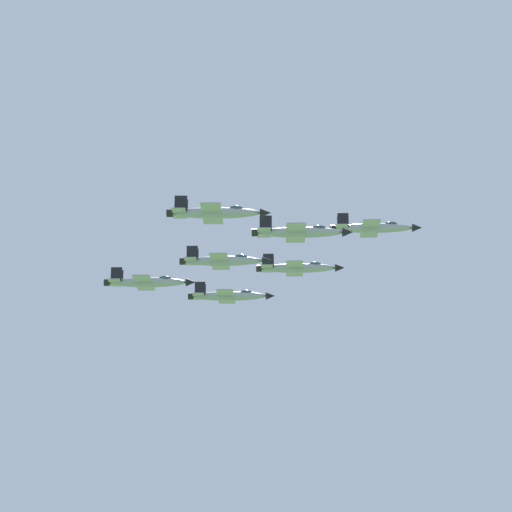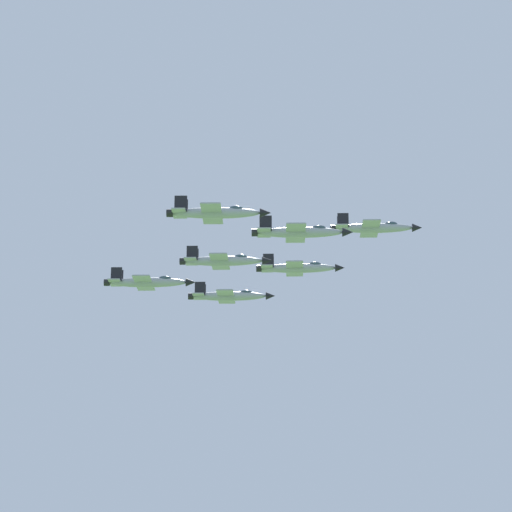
{
  "view_description": "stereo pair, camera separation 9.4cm",
  "coord_description": "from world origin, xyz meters",
  "px_view_note": "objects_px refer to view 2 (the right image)",
  "views": [
    {
      "loc": [
        155.49,
        -191.61,
        101.0
      ],
      "look_at": [
        9.54,
        -42.03,
        164.8
      ],
      "focal_mm": 79.11,
      "sensor_mm": 36.0,
      "label": 1
    },
    {
      "loc": [
        155.56,
        -191.54,
        101.0
      ],
      "look_at": [
        9.54,
        -42.03,
        164.8
      ],
      "focal_mm": 79.11,
      "sensor_mm": 36.0,
      "label": 2
    }
  ],
  "objects_px": {
    "jet_left_wingman": "(298,268)",
    "jet_left_outer": "(230,296)",
    "jet_lead": "(374,228)",
    "jet_slot_rear": "(224,261)",
    "jet_trailing": "(148,282)",
    "jet_right_wingman": "(300,232)",
    "jet_right_outer": "(216,213)"
  },
  "relations": [
    {
      "from": "jet_left_wingman",
      "to": "jet_left_outer",
      "type": "relative_size",
      "value": 0.97
    },
    {
      "from": "jet_lead",
      "to": "jet_slot_rear",
      "type": "xyz_separation_m",
      "value": [
        -21.46,
        -19.97,
        -6.49
      ]
    },
    {
      "from": "jet_left_outer",
      "to": "jet_slot_rear",
      "type": "xyz_separation_m",
      "value": [
        16.98,
        -18.24,
        0.41
      ]
    },
    {
      "from": "jet_left_wingman",
      "to": "jet_trailing",
      "type": "xyz_separation_m",
      "value": [
        -12.97,
        -29.09,
        -6.32
      ]
    },
    {
      "from": "jet_slot_rear",
      "to": "jet_left_outer",
      "type": "bearing_deg",
      "value": 90.31
    },
    {
      "from": "jet_lead",
      "to": "jet_right_wingman",
      "type": "height_order",
      "value": "jet_lead"
    },
    {
      "from": "jet_left_wingman",
      "to": "jet_slot_rear",
      "type": "relative_size",
      "value": 1.01
    },
    {
      "from": "jet_lead",
      "to": "jet_slot_rear",
      "type": "bearing_deg",
      "value": -179.54
    },
    {
      "from": "jet_slot_rear",
      "to": "jet_trailing",
      "type": "bearing_deg",
      "value": -179.69
    },
    {
      "from": "jet_lead",
      "to": "jet_left_wingman",
      "type": "xyz_separation_m",
      "value": [
        -19.22,
        -0.87,
        -4.39
      ]
    },
    {
      "from": "jet_right_wingman",
      "to": "jet_slot_rear",
      "type": "relative_size",
      "value": 1.03
    },
    {
      "from": "jet_slot_rear",
      "to": "jet_right_wingman",
      "type": "bearing_deg",
      "value": -40.05
    },
    {
      "from": "jet_right_wingman",
      "to": "jet_left_wingman",
      "type": "bearing_deg",
      "value": 89.5
    },
    {
      "from": "jet_right_wingman",
      "to": "jet_left_outer",
      "type": "distance_m",
      "value": 40.2
    },
    {
      "from": "jet_left_wingman",
      "to": "jet_slot_rear",
      "type": "xyz_separation_m",
      "value": [
        -2.24,
        -19.11,
        -2.1
      ]
    },
    {
      "from": "jet_left_wingman",
      "to": "jet_right_wingman",
      "type": "bearing_deg",
      "value": -89.39
    },
    {
      "from": "jet_left_wingman",
      "to": "jet_right_outer",
      "type": "xyz_separation_m",
      "value": [
        14.74,
        -37.34,
        -0.91
      ]
    },
    {
      "from": "jet_left_wingman",
      "to": "jet_right_outer",
      "type": "distance_m",
      "value": 40.16
    },
    {
      "from": "jet_right_outer",
      "to": "jet_lead",
      "type": "bearing_deg",
      "value": 39.67
    },
    {
      "from": "jet_right_outer",
      "to": "jet_right_wingman",
      "type": "bearing_deg",
      "value": 39.67
    },
    {
      "from": "jet_lead",
      "to": "jet_slot_rear",
      "type": "distance_m",
      "value": 30.03
    },
    {
      "from": "jet_right_wingman",
      "to": "jet_right_outer",
      "type": "relative_size",
      "value": 1.03
    },
    {
      "from": "jet_slot_rear",
      "to": "jet_trailing",
      "type": "distance_m",
      "value": 15.25
    },
    {
      "from": "jet_left_outer",
      "to": "jet_trailing",
      "type": "xyz_separation_m",
      "value": [
        6.25,
        -28.23,
        -3.81
      ]
    },
    {
      "from": "jet_trailing",
      "to": "jet_left_wingman",
      "type": "bearing_deg",
      "value": 22.41
    },
    {
      "from": "jet_left_outer",
      "to": "jet_slot_rear",
      "type": "bearing_deg",
      "value": -89.99
    },
    {
      "from": "jet_left_wingman",
      "to": "jet_right_outer",
      "type": "height_order",
      "value": "jet_left_wingman"
    },
    {
      "from": "jet_right_wingman",
      "to": "jet_right_outer",
      "type": "bearing_deg",
      "value": -140.13
    },
    {
      "from": "jet_left_wingman",
      "to": "jet_slot_rear",
      "type": "distance_m",
      "value": 19.35
    },
    {
      "from": "jet_left_outer",
      "to": "jet_slot_rear",
      "type": "distance_m",
      "value": 24.92
    },
    {
      "from": "jet_right_wingman",
      "to": "jet_right_outer",
      "type": "height_order",
      "value": "jet_right_wingman"
    },
    {
      "from": "jet_lead",
      "to": "jet_right_outer",
      "type": "distance_m",
      "value": 38.84
    }
  ]
}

